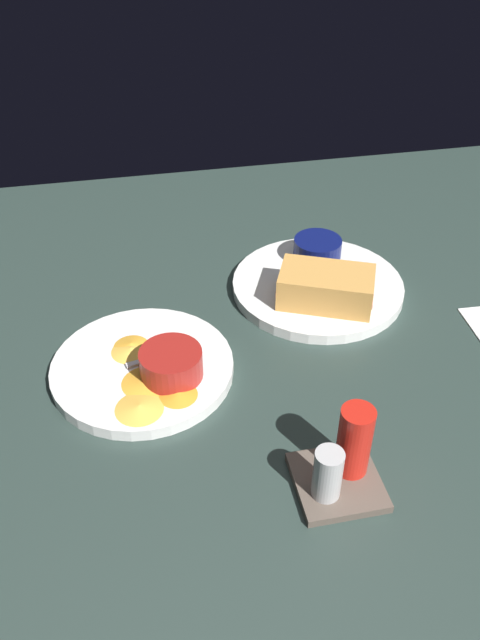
# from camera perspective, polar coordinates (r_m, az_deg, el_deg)

# --- Properties ---
(ground_plane) EXTENTS (1.10, 1.10, 0.03)m
(ground_plane) POSITION_cam_1_polar(r_m,az_deg,el_deg) (0.89, 6.20, -2.23)
(ground_plane) COLOR #283833
(plate_sandwich_main) EXTENTS (0.25, 0.25, 0.02)m
(plate_sandwich_main) POSITION_cam_1_polar(r_m,az_deg,el_deg) (0.97, 6.86, 2.98)
(plate_sandwich_main) COLOR silver
(plate_sandwich_main) RESTS_ON ground_plane
(sandwich_half_near) EXTENTS (0.15, 0.12, 0.05)m
(sandwich_half_near) POSITION_cam_1_polar(r_m,az_deg,el_deg) (0.91, 7.61, 2.90)
(sandwich_half_near) COLOR #C68C42
(sandwich_half_near) RESTS_ON plate_sandwich_main
(ramekin_dark_sauce) EXTENTS (0.07, 0.07, 0.04)m
(ramekin_dark_sauce) POSITION_cam_1_polar(r_m,az_deg,el_deg) (1.00, 6.85, 6.18)
(ramekin_dark_sauce) COLOR #0C144C
(ramekin_dark_sauce) RESTS_ON plate_sandwich_main
(spoon_by_dark_ramekin) EXTENTS (0.06, 0.09, 0.01)m
(spoon_by_dark_ramekin) POSITION_cam_1_polar(r_m,az_deg,el_deg) (0.96, 6.17, 3.62)
(spoon_by_dark_ramekin) COLOR silver
(spoon_by_dark_ramekin) RESTS_ON plate_sandwich_main
(plate_chips_companion) EXTENTS (0.23, 0.23, 0.02)m
(plate_chips_companion) POSITION_cam_1_polar(r_m,az_deg,el_deg) (0.83, -8.60, -4.21)
(plate_chips_companion) COLOR silver
(plate_chips_companion) RESTS_ON ground_plane
(ramekin_light_gravy) EXTENTS (0.08, 0.08, 0.04)m
(ramekin_light_gravy) POSITION_cam_1_polar(r_m,az_deg,el_deg) (0.79, -6.11, -3.79)
(ramekin_light_gravy) COLOR maroon
(ramekin_light_gravy) RESTS_ON plate_chips_companion
(spoon_by_gravy_ramekin) EXTENTS (0.10, 0.04, 0.01)m
(spoon_by_gravy_ramekin) POSITION_cam_1_polar(r_m,az_deg,el_deg) (0.83, -5.46, -2.70)
(spoon_by_gravy_ramekin) COLOR silver
(spoon_by_gravy_ramekin) RESTS_ON plate_chips_companion
(plantain_chip_scatter) EXTENTS (0.12, 0.18, 0.01)m
(plantain_chip_scatter) POSITION_cam_1_polar(r_m,az_deg,el_deg) (0.80, -8.35, -4.78)
(plantain_chip_scatter) COLOR gold
(plantain_chip_scatter) RESTS_ON plate_chips_companion
(condiment_caddy) EXTENTS (0.09, 0.09, 0.10)m
(condiment_caddy) POSITION_cam_1_polar(r_m,az_deg,el_deg) (0.69, 9.07, -12.26)
(condiment_caddy) COLOR brown
(condiment_caddy) RESTS_ON ground_plane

